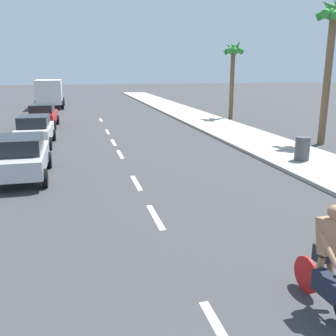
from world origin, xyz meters
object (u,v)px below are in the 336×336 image
Objects in this scene: parked_car_white at (35,130)px; palm_tree_mid at (332,32)px; parked_car_red at (43,115)px; palm_tree_far at (233,58)px; parked_car_silver at (22,156)px; cyclist at (328,265)px; delivery_truck at (50,93)px; trash_bin_near at (302,149)px.

palm_tree_mid is (14.57, -3.18, 4.76)m from parked_car_white.
palm_tree_far is at bearing 6.78° from parked_car_red.
parked_car_silver is 0.54× the size of palm_tree_mid.
cyclist reaches higher than parked_car_red.
parked_car_red is at bearing 146.33° from palm_tree_mid.
delivery_truck is 19.35m from palm_tree_far.
trash_bin_near is (-3.37, -3.49, -4.96)m from palm_tree_mid.
palm_tree_mid reaches higher than parked_car_red.
delivery_truck is at bearing 90.63° from parked_car_silver.
parked_car_white is at bearing -72.02° from cyclist.
palm_tree_far reaches higher than trash_bin_near.
delivery_truck reaches higher than cyclist.
palm_tree_far is (13.91, 13.91, 3.81)m from parked_car_silver.
parked_car_red is 0.66× the size of palm_tree_far.
cyclist is at bearing -120.61° from trash_bin_near.
parked_car_white is at bearing -86.99° from parked_car_red.
trash_bin_near is (-2.82, -14.30, -4.02)m from palm_tree_far.
palm_tree_mid is (14.85, -23.47, 4.09)m from delivery_truck.
palm_tree_mid is (8.73, 12.54, 4.76)m from cyclist.
parked_car_silver is 20.04m from palm_tree_far.
palm_tree_mid reaches higher than delivery_truck.
palm_tree_far is at bearing -41.57° from delivery_truck.
parked_car_silver is at bearing 178.03° from trash_bin_near.
parked_car_red is 14.62m from palm_tree_far.
parked_car_silver is at bearing -89.21° from delivery_truck.
trash_bin_near is (11.19, -6.67, -0.20)m from parked_car_white.
delivery_truck is at bearing 92.61° from parked_car_white.
parked_car_silver is at bearing -87.33° from parked_car_white.
delivery_truck reaches higher than parked_car_silver.
delivery_truck is 29.31m from trash_bin_near.
delivery_truck is 1.03× the size of palm_tree_far.
cyclist is 11.04m from parked_car_silver.
parked_car_silver is at bearing -135.00° from palm_tree_far.
delivery_truck is at bearing 93.42° from parked_car_red.
parked_car_red is (-5.90, 22.28, 0.01)m from cyclist.
delivery_truck is (-6.13, 36.00, 0.67)m from cyclist.
palm_tree_mid is (14.47, 3.11, 4.76)m from parked_car_silver.
palm_tree_mid is 6.94m from trash_bin_near.
parked_car_silver is 11.11m from trash_bin_near.
palm_tree_far is at bearing 44.81° from parked_car_silver.
palm_tree_mid reaches higher than parked_car_silver.
cyclist is at bearing -58.84° from parked_car_silver.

